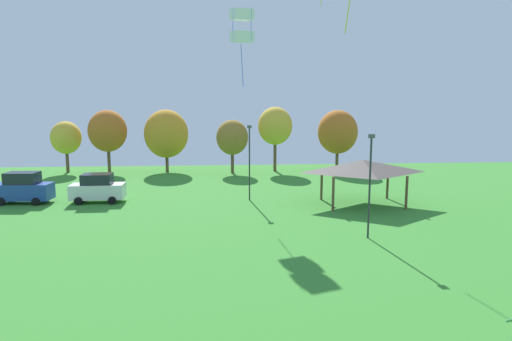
# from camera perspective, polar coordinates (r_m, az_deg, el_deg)

# --- Properties ---
(kite_flying_1) EXTENTS (1.99, 2.03, 6.14)m
(kite_flying_1) POSITION_cam_1_polar(r_m,az_deg,el_deg) (38.38, -1.78, 17.63)
(kite_flying_1) COLOR white
(parked_car_leftmost) EXTENTS (4.55, 2.18, 2.54)m
(parked_car_leftmost) POSITION_cam_1_polar(r_m,az_deg,el_deg) (41.29, -27.11, -1.98)
(parked_car_leftmost) COLOR #234299
(parked_car_leftmost) RESTS_ON ground
(parked_car_second_from_left) EXTENTS (4.25, 2.04, 2.36)m
(parked_car_second_from_left) POSITION_cam_1_polar(r_m,az_deg,el_deg) (39.30, -19.19, -2.11)
(parked_car_second_from_left) COLOR silver
(parked_car_second_from_left) RESTS_ON ground
(park_pavilion) EXTENTS (7.33, 5.15, 3.60)m
(park_pavilion) POSITION_cam_1_polar(r_m,az_deg,el_deg) (37.04, 13.20, 0.52)
(park_pavilion) COLOR brown
(park_pavilion) RESTS_ON ground
(light_post_0) EXTENTS (0.36, 0.20, 6.25)m
(light_post_0) POSITION_cam_1_polar(r_m,az_deg,el_deg) (37.59, -0.83, 1.54)
(light_post_0) COLOR #2D2D33
(light_post_0) RESTS_ON ground
(light_post_1) EXTENTS (0.36, 0.20, 6.27)m
(light_post_1) POSITION_cam_1_polar(r_m,az_deg,el_deg) (27.82, 14.05, -1.18)
(light_post_1) COLOR #2D2D33
(light_post_1) RESTS_ON ground
(treeline_tree_0) EXTENTS (3.41, 3.41, 5.92)m
(treeline_tree_0) POSITION_cam_1_polar(r_m,az_deg,el_deg) (56.96, -22.66, 3.79)
(treeline_tree_0) COLOR brown
(treeline_tree_0) RESTS_ON ground
(treeline_tree_1) EXTENTS (4.34, 4.34, 7.21)m
(treeline_tree_1) POSITION_cam_1_polar(r_m,az_deg,el_deg) (54.95, -18.06, 4.70)
(treeline_tree_1) COLOR brown
(treeline_tree_1) RESTS_ON ground
(treeline_tree_2) EXTENTS (5.09, 5.09, 7.24)m
(treeline_tree_2) POSITION_cam_1_polar(r_m,az_deg,el_deg) (54.21, -11.16, 4.52)
(treeline_tree_2) COLOR brown
(treeline_tree_2) RESTS_ON ground
(treeline_tree_3) EXTENTS (3.64, 3.64, 6.11)m
(treeline_tree_3) POSITION_cam_1_polar(r_m,az_deg,el_deg) (52.19, -2.99, 4.14)
(treeline_tree_3) COLOR brown
(treeline_tree_3) RESTS_ON ground
(treeline_tree_4) EXTENTS (4.01, 4.01, 7.54)m
(treeline_tree_4) POSITION_cam_1_polar(r_m,az_deg,el_deg) (53.50, 2.41, 5.57)
(treeline_tree_4) COLOR brown
(treeline_tree_4) RESTS_ON ground
(treeline_tree_5) EXTENTS (4.68, 4.68, 7.18)m
(treeline_tree_5) POSITION_cam_1_polar(r_m,az_deg,el_deg) (54.83, 10.17, 4.75)
(treeline_tree_5) COLOR brown
(treeline_tree_5) RESTS_ON ground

